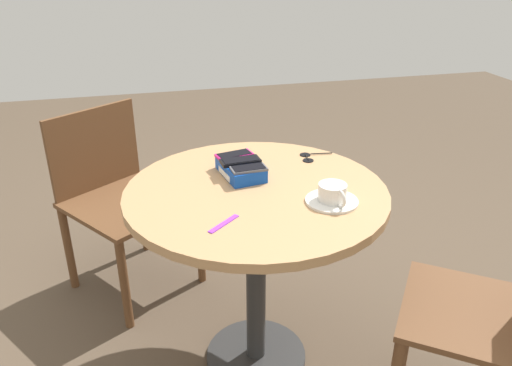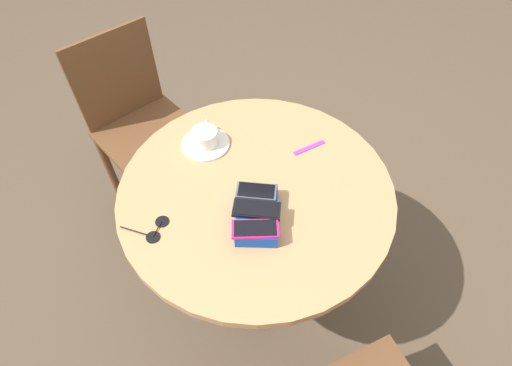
{
  "view_description": "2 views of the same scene",
  "coord_description": "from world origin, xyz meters",
  "px_view_note": "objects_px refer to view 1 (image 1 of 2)",
  "views": [
    {
      "loc": [
        1.4,
        -0.35,
        1.43
      ],
      "look_at": [
        0.0,
        0.0,
        0.74
      ],
      "focal_mm": 35.0,
      "sensor_mm": 36.0,
      "label": 1
    },
    {
      "loc": [
        -0.75,
        -0.14,
        1.68
      ],
      "look_at": [
        0.0,
        0.0,
        0.74
      ],
      "focal_mm": 28.0,
      "sensor_mm": 36.0,
      "label": 2
    }
  ],
  "objects_px": {
    "coffee_cup": "(333,192)",
    "chair_far_side": "(497,316)",
    "round_table": "(256,223)",
    "lanyard_strap": "(224,224)",
    "phone_magenta": "(234,155)",
    "phone_black": "(240,161)",
    "sunglasses": "(308,157)",
    "phone_box": "(241,169)",
    "saucer": "(332,201)",
    "phone_gray": "(249,169)",
    "chair_near_window": "(120,196)"
  },
  "relations": [
    {
      "from": "coffee_cup",
      "to": "chair_far_side",
      "type": "relative_size",
      "value": 0.14
    },
    {
      "from": "phone_gray",
      "to": "sunglasses",
      "type": "relative_size",
      "value": 0.93
    },
    {
      "from": "saucer",
      "to": "lanyard_strap",
      "type": "bearing_deg",
      "value": -81.65
    },
    {
      "from": "round_table",
      "to": "coffee_cup",
      "type": "bearing_deg",
      "value": 53.11
    },
    {
      "from": "saucer",
      "to": "chair_far_side",
      "type": "distance_m",
      "value": 0.58
    },
    {
      "from": "phone_box",
      "to": "sunglasses",
      "type": "xyz_separation_m",
      "value": [
        -0.09,
        0.28,
        -0.02
      ]
    },
    {
      "from": "sunglasses",
      "to": "chair_far_side",
      "type": "relative_size",
      "value": 0.15
    },
    {
      "from": "phone_magenta",
      "to": "sunglasses",
      "type": "bearing_deg",
      "value": 95.24
    },
    {
      "from": "phone_magenta",
      "to": "chair_far_side",
      "type": "relative_size",
      "value": 0.16
    },
    {
      "from": "phone_black",
      "to": "sunglasses",
      "type": "bearing_deg",
      "value": 107.67
    },
    {
      "from": "round_table",
      "to": "saucer",
      "type": "height_order",
      "value": "saucer"
    },
    {
      "from": "phone_black",
      "to": "coffee_cup",
      "type": "distance_m",
      "value": 0.35
    },
    {
      "from": "phone_gray",
      "to": "chair_near_window",
      "type": "height_order",
      "value": "chair_near_window"
    },
    {
      "from": "saucer",
      "to": "sunglasses",
      "type": "distance_m",
      "value": 0.36
    },
    {
      "from": "chair_far_side",
      "to": "saucer",
      "type": "bearing_deg",
      "value": -127.14
    },
    {
      "from": "phone_gray",
      "to": "lanyard_strap",
      "type": "height_order",
      "value": "phone_gray"
    },
    {
      "from": "round_table",
      "to": "phone_box",
      "type": "bearing_deg",
      "value": -167.54
    },
    {
      "from": "saucer",
      "to": "chair_near_window",
      "type": "bearing_deg",
      "value": -140.23
    },
    {
      "from": "phone_gray",
      "to": "lanyard_strap",
      "type": "xyz_separation_m",
      "value": [
        0.25,
        -0.13,
        -0.05
      ]
    },
    {
      "from": "saucer",
      "to": "lanyard_strap",
      "type": "relative_size",
      "value": 1.35
    },
    {
      "from": "saucer",
      "to": "coffee_cup",
      "type": "xyz_separation_m",
      "value": [
        0.0,
        0.0,
        0.03
      ]
    },
    {
      "from": "round_table",
      "to": "saucer",
      "type": "bearing_deg",
      "value": 53.61
    },
    {
      "from": "saucer",
      "to": "phone_box",
      "type": "bearing_deg",
      "value": -139.27
    },
    {
      "from": "chair_far_side",
      "to": "chair_near_window",
      "type": "bearing_deg",
      "value": -135.87
    },
    {
      "from": "round_table",
      "to": "chair_near_window",
      "type": "height_order",
      "value": "chair_near_window"
    },
    {
      "from": "phone_box",
      "to": "lanyard_strap",
      "type": "xyz_separation_m",
      "value": [
        0.31,
        -0.12,
        -0.02
      ]
    },
    {
      "from": "coffee_cup",
      "to": "saucer",
      "type": "bearing_deg",
      "value": -172.41
    },
    {
      "from": "phone_black",
      "to": "phone_gray",
      "type": "bearing_deg",
      "value": 11.69
    },
    {
      "from": "phone_box",
      "to": "saucer",
      "type": "bearing_deg",
      "value": 40.73
    },
    {
      "from": "round_table",
      "to": "phone_magenta",
      "type": "relative_size",
      "value": 6.23
    },
    {
      "from": "chair_near_window",
      "to": "chair_far_side",
      "type": "distance_m",
      "value": 1.54
    },
    {
      "from": "round_table",
      "to": "saucer",
      "type": "xyz_separation_m",
      "value": [
        0.15,
        0.2,
        0.13
      ]
    },
    {
      "from": "phone_gray",
      "to": "coffee_cup",
      "type": "bearing_deg",
      "value": 46.12
    },
    {
      "from": "lanyard_strap",
      "to": "chair_far_side",
      "type": "bearing_deg",
      "value": 70.99
    },
    {
      "from": "chair_far_side",
      "to": "round_table",
      "type": "bearing_deg",
      "value": -126.9
    },
    {
      "from": "phone_magenta",
      "to": "chair_far_side",
      "type": "bearing_deg",
      "value": 45.2
    },
    {
      "from": "round_table",
      "to": "saucer",
      "type": "relative_size",
      "value": 5.26
    },
    {
      "from": "lanyard_strap",
      "to": "chair_far_side",
      "type": "relative_size",
      "value": 0.14
    },
    {
      "from": "phone_box",
      "to": "chair_near_window",
      "type": "relative_size",
      "value": 0.26
    },
    {
      "from": "phone_box",
      "to": "sunglasses",
      "type": "height_order",
      "value": "phone_box"
    },
    {
      "from": "phone_gray",
      "to": "sunglasses",
      "type": "height_order",
      "value": "phone_gray"
    },
    {
      "from": "phone_gray",
      "to": "lanyard_strap",
      "type": "bearing_deg",
      "value": -27.71
    },
    {
      "from": "phone_magenta",
      "to": "phone_black",
      "type": "xyz_separation_m",
      "value": [
        0.06,
        0.01,
        0.0
      ]
    },
    {
      "from": "saucer",
      "to": "sunglasses",
      "type": "height_order",
      "value": "saucer"
    },
    {
      "from": "coffee_cup",
      "to": "lanyard_strap",
      "type": "height_order",
      "value": "coffee_cup"
    },
    {
      "from": "lanyard_strap",
      "to": "phone_magenta",
      "type": "bearing_deg",
      "value": 163.67
    },
    {
      "from": "phone_magenta",
      "to": "phone_gray",
      "type": "bearing_deg",
      "value": 9.55
    },
    {
      "from": "round_table",
      "to": "phone_magenta",
      "type": "xyz_separation_m",
      "value": [
        -0.18,
        -0.03,
        0.18
      ]
    },
    {
      "from": "saucer",
      "to": "sunglasses",
      "type": "xyz_separation_m",
      "value": [
        -0.36,
        0.05,
        -0.0
      ]
    },
    {
      "from": "coffee_cup",
      "to": "chair_far_side",
      "type": "bearing_deg",
      "value": 53.1
    }
  ]
}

